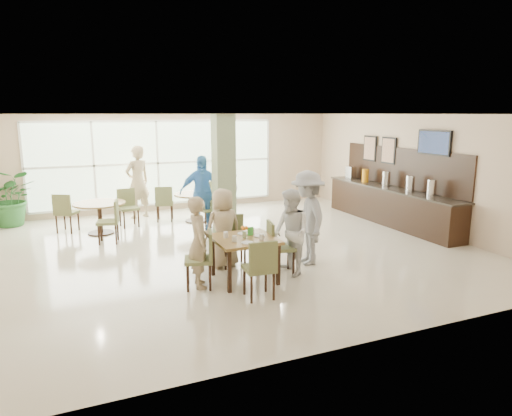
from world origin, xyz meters
name	(u,v)px	position (x,y,z in m)	size (l,w,h in m)	color
ground	(225,249)	(0.00, 0.00, 0.00)	(10.00, 10.00, 0.00)	beige
room_shell	(224,169)	(0.00, 0.00, 1.70)	(10.00, 10.00, 10.00)	white
window_bank	(158,163)	(-0.50, 4.46, 1.40)	(7.00, 0.04, 7.00)	silver
column	(224,175)	(0.40, 1.20, 1.40)	(0.45, 0.45, 2.80)	#606B4A
main_table	(244,243)	(-0.29, -1.86, 0.66)	(1.03, 1.03, 0.75)	brown
round_table_left	(99,209)	(-2.32, 2.37, 0.59)	(1.20, 1.20, 0.75)	brown
round_table_right	(196,200)	(0.13, 2.70, 0.58)	(1.15, 1.15, 0.75)	brown
chairs_main_table	(243,253)	(-0.31, -1.85, 0.47)	(2.09, 2.06, 0.95)	#606739
chairs_table_left	(101,214)	(-2.28, 2.36, 0.47)	(2.01, 1.95, 0.95)	#606739
chairs_table_right	(196,203)	(0.15, 2.72, 0.47)	(2.08, 1.87, 0.95)	#606739
tabletop_clutter	(246,234)	(-0.27, -1.86, 0.81)	(0.69, 0.76, 0.21)	white
buffet_counter	(390,203)	(4.70, 0.51, 0.55)	(0.64, 4.70, 1.95)	black
wall_tv	(434,143)	(4.94, -0.60, 2.15)	(0.06, 1.00, 0.58)	black
framed_art_a	(389,150)	(4.95, 1.00, 1.85)	(0.05, 0.55, 0.70)	black
framed_art_b	(370,148)	(4.95, 1.80, 1.85)	(0.05, 0.55, 0.70)	black
potted_plant	(11,198)	(-4.31, 4.06, 0.72)	(1.30, 1.30, 1.44)	#29682D
teen_left	(199,242)	(-1.08, -1.83, 0.76)	(0.55, 0.36, 1.51)	tan
teen_far	(223,228)	(-0.40, -1.06, 0.74)	(0.72, 0.40, 1.48)	tan
teen_right	(291,233)	(0.56, -1.91, 0.77)	(0.74, 0.58, 1.53)	white
teen_standing	(307,218)	(1.13, -1.48, 0.89)	(1.15, 0.66, 1.78)	gray
adult_a	(202,193)	(0.04, 1.82, 0.91)	(1.07, 0.61, 1.83)	#458BD0
adult_b	(229,191)	(1.09, 2.75, 0.75)	(1.39, 0.60, 1.49)	white
adult_standing	(138,182)	(-1.20, 3.73, 0.99)	(0.72, 0.47, 1.97)	tan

